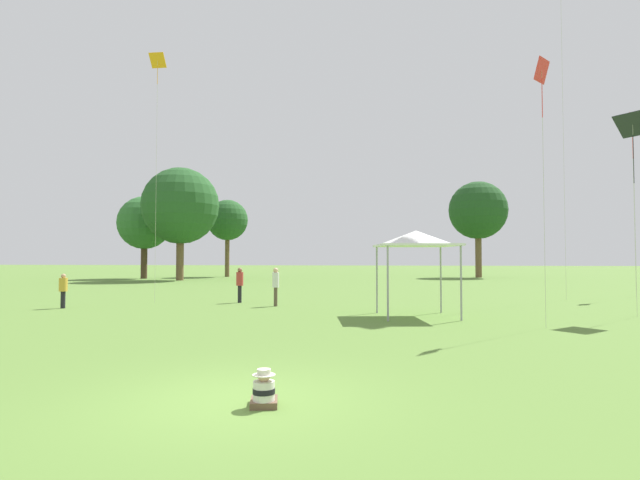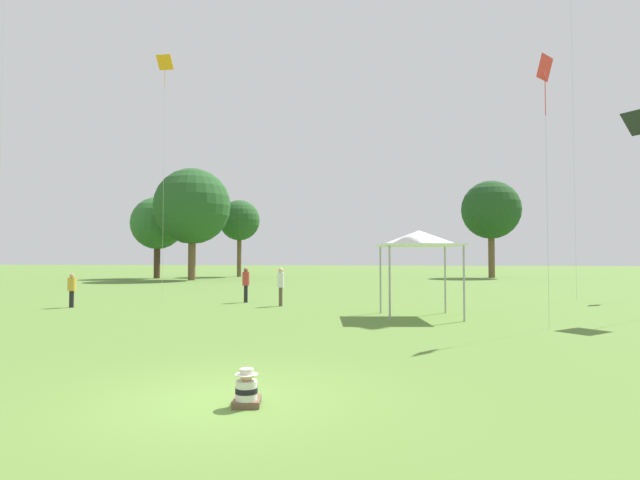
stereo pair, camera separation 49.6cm
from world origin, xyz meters
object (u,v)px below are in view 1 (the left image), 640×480
Objects in this scene: person_standing_0 at (240,282)px; person_standing_2 at (63,288)px; kite_0 at (542,82)px; distant_tree_2 at (181,206)px; kite_3 at (632,128)px; seated_toddler at (264,391)px; person_standing_1 at (276,283)px; canopy_tent at (416,239)px; distant_tree_0 at (227,220)px; kite_4 at (633,129)px; kite_5 at (157,73)px; distant_tree_1 at (478,211)px; distant_tree_3 at (145,223)px.

person_standing_0 reaches higher than person_standing_2.
kite_0 reaches higher than person_standing_2.
distant_tree_2 reaches higher than person_standing_0.
kite_3 is 38.85m from distant_tree_2.
person_standing_1 reaches higher than seated_toddler.
kite_3 is at bearing 42.27° from canopy_tent.
distant_tree_2 is (-1.51, -10.13, 0.71)m from distant_tree_0.
kite_0 is (12.32, -7.32, 6.86)m from person_standing_0.
canopy_tent is at bearing -52.24° from distant_tree_2.
kite_0 reaches higher than kite_4.
kite_5 is (-25.63, -7.76, 1.70)m from kite_3.
distant_tree_1 reaches higher than kite_4.
kite_3 is 26.83m from kite_5.
person_standing_2 is (-12.50, 12.99, 0.66)m from seated_toddler.
person_standing_1 is 0.21× the size of kite_0.
kite_3 is at bearing -38.48° from distant_tree_0.
distant_tree_3 reaches higher than canopy_tent.
distant_tree_1 is at bearing 138.76° from person_standing_2.
distant_tree_1 is at bearing 21.30° from distant_tree_2.
kite_5 is 1.35× the size of distant_tree_0.
kite_3 is at bearing -169.37° from person_standing_0.
kite_5 reaches higher than kite_0.
seated_toddler is 0.17× the size of canopy_tent.
canopy_tent is 0.31× the size of kite_3.
kite_0 is 47.82m from distant_tree_0.
distant_tree_0 reaches higher than person_standing_0.
kite_5 is (-4.16, -0.66, 10.49)m from person_standing_0.
kite_5 is (-20.85, 2.92, 4.35)m from kite_4.
kite_4 is (14.50, -2.03, 6.11)m from person_standing_1.
person_standing_2 is 15.48m from canopy_tent.
kite_4 is at bearing -91.17° from distant_tree_1.
person_standing_2 is at bearing -178.45° from kite_3.
canopy_tent is 0.36× the size of distant_tree_0.
distant_tree_3 is at bearing 130.89° from canopy_tent.
person_standing_0 is 0.14× the size of kite_5.
canopy_tent is at bearing -157.15° from kite_3.
person_standing_0 is 24.26m from kite_3.
kite_5 reaches higher than distant_tree_1.
person_standing_2 is at bearing 160.42° from person_standing_1.
canopy_tent is 15.77m from kite_5.
kite_0 is at bearing -63.10° from person_standing_1.
seated_toddler is 13.89m from kite_0.
person_standing_1 is 13.51m from kite_0.
seated_toddler is 0.05× the size of distant_tree_2.
seated_toddler is 0.07× the size of kite_4.
distant_tree_3 is at bearing -62.33° from person_standing_0.
kite_5 is at bearing -27.80° from kite_0.
distant_tree_1 reaches higher than kite_0.
kite_0 is 0.96× the size of distant_tree_3.
person_standing_2 is at bearing 176.28° from canopy_tent.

